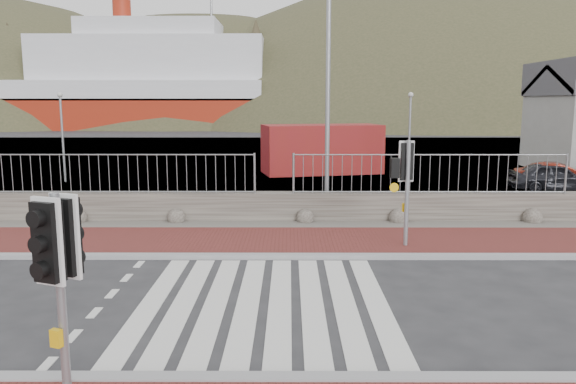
{
  "coord_description": "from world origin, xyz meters",
  "views": [
    {
      "loc": [
        0.48,
        -10.0,
        3.74
      ],
      "look_at": [
        0.44,
        3.0,
        1.62
      ],
      "focal_mm": 35.0,
      "sensor_mm": 36.0,
      "label": 1
    }
  ],
  "objects_px": {
    "traffic_signal_near": "(58,258)",
    "streetlight": "(332,68)",
    "ferry": "(106,89)",
    "shipping_container": "(322,149)",
    "car_a": "(554,177)",
    "traffic_signal_far": "(406,171)",
    "car_b": "(559,177)"
  },
  "relations": [
    {
      "from": "traffic_signal_near",
      "to": "shipping_container",
      "type": "relative_size",
      "value": 0.45
    },
    {
      "from": "streetlight",
      "to": "shipping_container",
      "type": "xyz_separation_m",
      "value": [
        0.32,
        11.04,
        -3.49
      ]
    },
    {
      "from": "ferry",
      "to": "shipping_container",
      "type": "height_order",
      "value": "ferry"
    },
    {
      "from": "shipping_container",
      "to": "car_a",
      "type": "distance_m",
      "value": 11.13
    },
    {
      "from": "shipping_container",
      "to": "car_a",
      "type": "relative_size",
      "value": 1.69
    },
    {
      "from": "traffic_signal_far",
      "to": "shipping_container",
      "type": "distance_m",
      "value": 15.26
    },
    {
      "from": "ferry",
      "to": "car_b",
      "type": "relative_size",
      "value": 14.25
    },
    {
      "from": "ferry",
      "to": "shipping_container",
      "type": "relative_size",
      "value": 8.31
    },
    {
      "from": "traffic_signal_far",
      "to": "traffic_signal_near",
      "type": "bearing_deg",
      "value": 45.54
    },
    {
      "from": "shipping_container",
      "to": "car_b",
      "type": "relative_size",
      "value": 1.71
    },
    {
      "from": "ferry",
      "to": "shipping_container",
      "type": "bearing_deg",
      "value": -61.18
    },
    {
      "from": "car_b",
      "to": "shipping_container",
      "type": "bearing_deg",
      "value": 74.13
    },
    {
      "from": "traffic_signal_far",
      "to": "shipping_container",
      "type": "relative_size",
      "value": 0.46
    },
    {
      "from": "ferry",
      "to": "car_a",
      "type": "bearing_deg",
      "value": -56.55
    },
    {
      "from": "car_a",
      "to": "shipping_container",
      "type": "bearing_deg",
      "value": 61.29
    },
    {
      "from": "car_a",
      "to": "streetlight",
      "type": "bearing_deg",
      "value": 121.5
    },
    {
      "from": "car_a",
      "to": "car_b",
      "type": "distance_m",
      "value": 0.34
    },
    {
      "from": "ferry",
      "to": "car_a",
      "type": "xyz_separation_m",
      "value": [
        36.16,
        -54.73,
        -4.75
      ]
    },
    {
      "from": "streetlight",
      "to": "shipping_container",
      "type": "distance_m",
      "value": 11.58
    },
    {
      "from": "shipping_container",
      "to": "traffic_signal_near",
      "type": "bearing_deg",
      "value": -113.67
    },
    {
      "from": "traffic_signal_near",
      "to": "shipping_container",
      "type": "distance_m",
      "value": 23.35
    },
    {
      "from": "shipping_container",
      "to": "streetlight",
      "type": "bearing_deg",
      "value": -104.62
    },
    {
      "from": "traffic_signal_near",
      "to": "car_a",
      "type": "distance_m",
      "value": 21.81
    },
    {
      "from": "car_b",
      "to": "traffic_signal_far",
      "type": "bearing_deg",
      "value": 153.46
    },
    {
      "from": "streetlight",
      "to": "car_a",
      "type": "xyz_separation_m",
      "value": [
        9.67,
        5.03,
        -4.14
      ]
    },
    {
      "from": "ferry",
      "to": "streetlight",
      "type": "relative_size",
      "value": 5.93
    },
    {
      "from": "traffic_signal_far",
      "to": "streetlight",
      "type": "distance_m",
      "value": 5.22
    },
    {
      "from": "traffic_signal_far",
      "to": "car_b",
      "type": "bearing_deg",
      "value": -140.41
    },
    {
      "from": "traffic_signal_near",
      "to": "traffic_signal_far",
      "type": "distance_m",
      "value": 9.56
    },
    {
      "from": "ferry",
      "to": "car_b",
      "type": "height_order",
      "value": "ferry"
    },
    {
      "from": "traffic_signal_near",
      "to": "streetlight",
      "type": "distance_m",
      "value": 12.86
    },
    {
      "from": "car_b",
      "to": "streetlight",
      "type": "bearing_deg",
      "value": 132.88
    }
  ]
}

